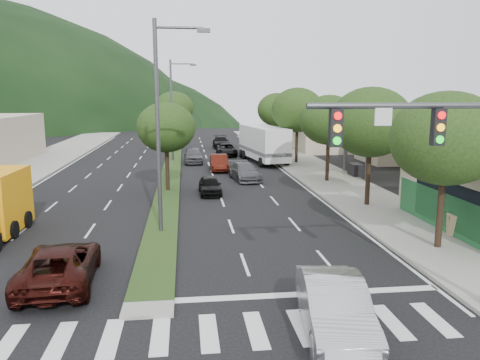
{
  "coord_description": "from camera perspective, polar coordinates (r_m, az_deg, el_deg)",
  "views": [
    {
      "loc": [
        1.25,
        -14.21,
        6.6
      ],
      "look_at": [
        4.14,
        10.3,
        2.1
      ],
      "focal_mm": 35.0,
      "sensor_mm": 36.0,
      "label": 1
    }
  ],
  "objects": [
    {
      "name": "tree_r_c",
      "position": [
        35.91,
        10.78,
        7.19
      ],
      "size": [
        4.4,
        4.4,
        6.48
      ],
      "color": "black",
      "rests_on": "sidewalk_right"
    },
    {
      "name": "car_queue_b",
      "position": [
        36.71,
        0.58,
        1.03
      ],
      "size": [
        2.48,
        4.83,
        1.34
      ],
      "primitive_type": "imported",
      "rotation": [
        0.0,
        0.0,
        0.13
      ],
      "color": "#504F54",
      "rests_on": "ground"
    },
    {
      "name": "ground",
      "position": [
        15.72,
        -11.02,
        -14.7
      ],
      "size": [
        160.0,
        160.0,
        0.0
      ],
      "primitive_type": "plane",
      "color": "black",
      "rests_on": "ground"
    },
    {
      "name": "streetlight_near",
      "position": [
        22.26,
        -9.5,
        7.57
      ],
      "size": [
        2.6,
        0.25,
        10.0
      ],
      "color": "#47494C",
      "rests_on": "ground"
    },
    {
      "name": "suv_maroon",
      "position": [
        17.89,
        -21.1,
        -9.58
      ],
      "size": [
        2.75,
        5.35,
        1.44
      ],
      "primitive_type": "imported",
      "rotation": [
        0.0,
        0.0,
        3.21
      ],
      "color": "black",
      "rests_on": "ground"
    },
    {
      "name": "car_queue_e",
      "position": [
        46.31,
        -5.71,
        3.03
      ],
      "size": [
        1.86,
        4.5,
        1.53
      ],
      "primitive_type": "imported",
      "rotation": [
        0.0,
        0.0,
        0.01
      ],
      "color": "#505056",
      "rests_on": "ground"
    },
    {
      "name": "car_queue_f",
      "position": [
        59.58,
        -2.33,
        4.63
      ],
      "size": [
        2.04,
        4.88,
        1.41
      ],
      "primitive_type": "imported",
      "rotation": [
        0.0,
        0.0,
        -0.01
      ],
      "color": "black",
      "rests_on": "ground"
    },
    {
      "name": "tree_r_e",
      "position": [
        55.3,
        4.53,
        8.52
      ],
      "size": [
        4.6,
        4.6,
        6.71
      ],
      "color": "black",
      "rests_on": "sidewalk_right"
    },
    {
      "name": "car_queue_a",
      "position": [
        31.55,
        -3.68,
        -0.65
      ],
      "size": [
        1.52,
        3.6,
        1.22
      ],
      "primitive_type": "imported",
      "rotation": [
        0.0,
        0.0,
        0.02
      ],
      "color": "black",
      "rests_on": "ground"
    },
    {
      "name": "tree_med_near",
      "position": [
        32.31,
        -8.99,
        6.34
      ],
      "size": [
        4.0,
        4.0,
        6.02
      ],
      "color": "black",
      "rests_on": "median"
    },
    {
      "name": "gas_canopy",
      "position": [
        40.38,
        19.5,
        6.96
      ],
      "size": [
        12.2,
        8.2,
        5.25
      ],
      "color": "silver",
      "rests_on": "ground"
    },
    {
      "name": "car_queue_c",
      "position": [
        41.46,
        -2.58,
        2.13
      ],
      "size": [
        1.55,
        4.29,
        1.41
      ],
      "primitive_type": "imported",
      "rotation": [
        0.0,
        0.0,
        -0.01
      ],
      "color": "#47140B",
      "rests_on": "ground"
    },
    {
      "name": "tree_r_a",
      "position": [
        21.23,
        23.81,
        4.64
      ],
      "size": [
        4.6,
        4.6,
        6.63
      ],
      "color": "black",
      "rests_on": "sidewalk_right"
    },
    {
      "name": "crosswalk",
      "position": [
        13.93,
        -11.64,
        -18.15
      ],
      "size": [
        19.0,
        2.2,
        0.01
      ],
      "primitive_type": "cube",
      "color": "silver",
      "rests_on": "ground"
    },
    {
      "name": "tree_med_far",
      "position": [
        58.25,
        -8.05,
        8.65
      ],
      "size": [
        4.8,
        4.8,
        6.94
      ],
      "color": "black",
      "rests_on": "median"
    },
    {
      "name": "median",
      "position": [
        42.73,
        -8.33,
        1.41
      ],
      "size": [
        1.6,
        56.0,
        0.12
      ],
      "primitive_type": "cube",
      "color": "#203915",
      "rests_on": "ground"
    },
    {
      "name": "traffic_signal",
      "position": [
        15.0,
        24.6,
        1.9
      ],
      "size": [
        6.12,
        0.4,
        7.0
      ],
      "color": "#47494C",
      "rests_on": "ground"
    },
    {
      "name": "motorhome",
      "position": [
        46.65,
        2.87,
        4.5
      ],
      "size": [
        3.98,
        9.46,
        3.52
      ],
      "rotation": [
        0.0,
        0.0,
        0.14
      ],
      "color": "silver",
      "rests_on": "ground"
    },
    {
      "name": "a_frame_sign",
      "position": [
        23.91,
        24.72,
        -4.79
      ],
      "size": [
        0.78,
        0.84,
        1.37
      ],
      "rotation": [
        0.0,
        0.0,
        -0.29
      ],
      "color": "tan",
      "rests_on": "sidewalk_right"
    },
    {
      "name": "car_queue_d",
      "position": [
        51.48,
        -1.64,
        3.7
      ],
      "size": [
        2.37,
        4.85,
        1.33
      ],
      "primitive_type": "imported",
      "rotation": [
        0.0,
        0.0,
        -0.04
      ],
      "color": "black",
      "rests_on": "ground"
    },
    {
      "name": "bldg_right_far",
      "position": [
        61.14,
        10.71,
        6.39
      ],
      "size": [
        10.0,
        16.0,
        5.2
      ],
      "primitive_type": "cube",
      "color": "#BAAE93",
      "rests_on": "ground"
    },
    {
      "name": "sedan_silver",
      "position": [
        13.69,
        11.47,
        -15.0
      ],
      "size": [
        2.28,
        4.98,
        1.58
      ],
      "primitive_type": "imported",
      "rotation": [
        0.0,
        0.0,
        -0.13
      ],
      "color": "#B0B3B9",
      "rests_on": "ground"
    },
    {
      "name": "sidewalk_right",
      "position": [
        41.31,
        9.16,
        1.1
      ],
      "size": [
        5.0,
        90.0,
        0.15
      ],
      "primitive_type": "cube",
      "color": "gray",
      "rests_on": "ground"
    },
    {
      "name": "sidewalk_left",
      "position": [
        42.23,
        -26.36,
        0.35
      ],
      "size": [
        6.0,
        90.0,
        0.15
      ],
      "primitive_type": "cube",
      "color": "gray",
      "rests_on": "ground"
    },
    {
      "name": "tree_r_d",
      "position": [
        45.52,
        7.0,
        8.46
      ],
      "size": [
        5.0,
        5.0,
        7.17
      ],
      "color": "black",
      "rests_on": "sidewalk_right"
    },
    {
      "name": "streetlight_mid",
      "position": [
        47.24,
        -8.1,
        8.99
      ],
      "size": [
        2.6,
        0.25,
        10.0
      ],
      "color": "#47494C",
      "rests_on": "ground"
    },
    {
      "name": "tree_r_b",
      "position": [
        28.38,
        15.65,
        6.79
      ],
      "size": [
        4.8,
        4.8,
        6.94
      ],
      "color": "black",
      "rests_on": "sidewalk_right"
    }
  ]
}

